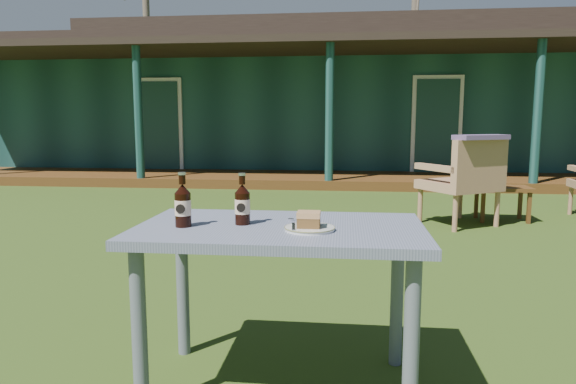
# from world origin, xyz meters

# --- Properties ---
(ground) EXTENTS (80.00, 80.00, 0.00)m
(ground) POSITION_xyz_m (0.00, 0.00, 0.00)
(ground) COLOR #334916
(pavilion) EXTENTS (15.80, 8.30, 3.45)m
(pavilion) POSITION_xyz_m (-0.00, 9.39, 1.61)
(pavilion) COLOR #18403B
(pavilion) RESTS_ON ground
(tree_left) EXTENTS (0.28, 0.28, 10.50)m
(tree_left) POSITION_xyz_m (-8.00, 17.50, 5.25)
(tree_left) COLOR brown
(tree_left) RESTS_ON ground
(tree_mid) EXTENTS (0.28, 0.28, 9.50)m
(tree_mid) POSITION_xyz_m (3.00, 18.50, 4.75)
(tree_mid) COLOR brown
(tree_mid) RESTS_ON ground
(cafe_table) EXTENTS (1.20, 0.70, 0.72)m
(cafe_table) POSITION_xyz_m (0.00, -1.60, 0.62)
(cafe_table) COLOR slate
(cafe_table) RESTS_ON ground
(plate) EXTENTS (0.20, 0.20, 0.01)m
(plate) POSITION_xyz_m (0.13, -1.68, 0.73)
(plate) COLOR silver
(plate) RESTS_ON cafe_table
(cake_slice) EXTENTS (0.09, 0.09, 0.06)m
(cake_slice) POSITION_xyz_m (0.13, -1.68, 0.77)
(cake_slice) COLOR brown
(cake_slice) RESTS_ON plate
(fork) EXTENTS (0.03, 0.14, 0.00)m
(fork) POSITION_xyz_m (0.07, -1.69, 0.74)
(fork) COLOR silver
(fork) RESTS_ON plate
(cola_bottle_near) EXTENTS (0.07, 0.07, 0.22)m
(cola_bottle_near) POSITION_xyz_m (-0.16, -1.59, 0.81)
(cola_bottle_near) COLOR black
(cola_bottle_near) RESTS_ON cafe_table
(cola_bottle_far) EXTENTS (0.07, 0.07, 0.23)m
(cola_bottle_far) POSITION_xyz_m (-0.40, -1.67, 0.81)
(cola_bottle_far) COLOR black
(cola_bottle_far) RESTS_ON cafe_table
(bottle_cap) EXTENTS (0.03, 0.03, 0.01)m
(bottle_cap) POSITION_xyz_m (0.03, -1.49, 0.72)
(bottle_cap) COLOR silver
(bottle_cap) RESTS_ON cafe_table
(armchair_left) EXTENTS (0.95, 0.94, 0.96)m
(armchair_left) POSITION_xyz_m (1.57, 2.03, 0.54)
(armchair_left) COLOR #A57552
(armchair_left) RESTS_ON ground
(floral_throw) EXTENTS (0.64, 0.51, 0.05)m
(floral_throw) POSITION_xyz_m (1.67, 1.86, 0.98)
(floral_throw) COLOR #634C77
(floral_throw) RESTS_ON armchair_left
(side_table) EXTENTS (0.60, 0.40, 0.40)m
(side_table) POSITION_xyz_m (2.08, 2.39, 0.34)
(side_table) COLOR #513013
(side_table) RESTS_ON ground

